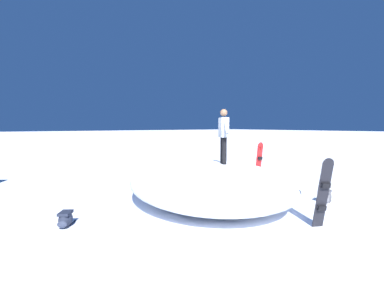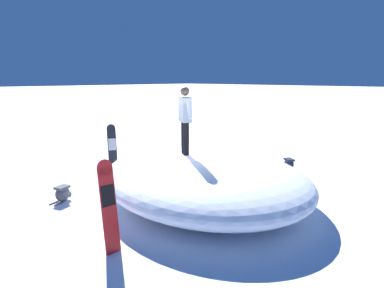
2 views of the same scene
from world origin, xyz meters
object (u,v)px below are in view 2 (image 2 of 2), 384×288
Objects in this scene: snowboard_secondary_upright at (112,150)px; snowboarder_standing at (185,116)px; backpack_near at (63,193)px; backpack_far at (289,164)px; snowboard_primary_upright at (108,205)px.

snowboarder_standing is at bearing -85.28° from snowboard_secondary_upright.
backpack_far is (6.54, -2.50, -0.02)m from backpack_near.
snowboard_secondary_upright is 5.72m from backpack_far.
snowboarder_standing is 3.18m from snowboard_secondary_upright.
backpack_near is at bearing 139.19° from snowboarder_standing.
snowboarder_standing is 2.77× the size of backpack_near.
backpack_far is (4.27, -0.55, -1.88)m from snowboarder_standing.
snowboard_secondary_upright is at bearing 57.00° from snowboard_primary_upright.
snowboard_primary_upright is 2.78× the size of backpack_near.
backpack_near reaches higher than backpack_far.
backpack_near is at bearing -154.71° from snowboard_secondary_upright.
backpack_near is 0.97× the size of backpack_far.
snowboard_secondary_upright is 2.63× the size of backpack_far.
snowboard_primary_upright is 1.03× the size of snowboard_secondary_upright.
backpack_near is (-2.27, 1.96, -1.86)m from snowboarder_standing.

